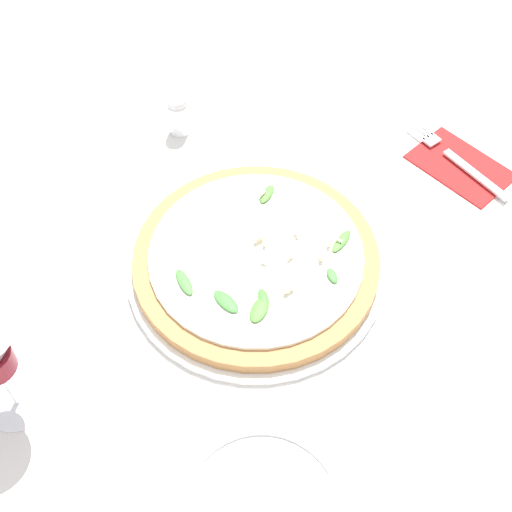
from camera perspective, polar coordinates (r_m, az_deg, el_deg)
The scene contains 6 objects.
ground_plane at distance 0.98m, azimuth -0.16°, elevation -0.41°, with size 6.00×6.00×0.00m, color silver.
pizza_arugula_main at distance 0.96m, azimuth 0.00°, elevation -0.47°, with size 0.35×0.35×0.05m.
napkin at distance 1.13m, azimuth 16.05°, elevation 6.96°, with size 0.15×0.10×0.01m.
fork at distance 1.13m, azimuth 15.84°, elevation 7.36°, with size 0.20×0.03×0.00m.
side_plate_white at distance 0.82m, azimuth 0.48°, elevation -19.61°, with size 0.19×0.19×0.02m.
shaker_pepper at distance 1.13m, azimuth -6.24°, elevation 11.12°, with size 0.03×0.03×0.07m.
Camera 1 is at (-0.45, 0.37, 0.79)m, focal length 50.00 mm.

